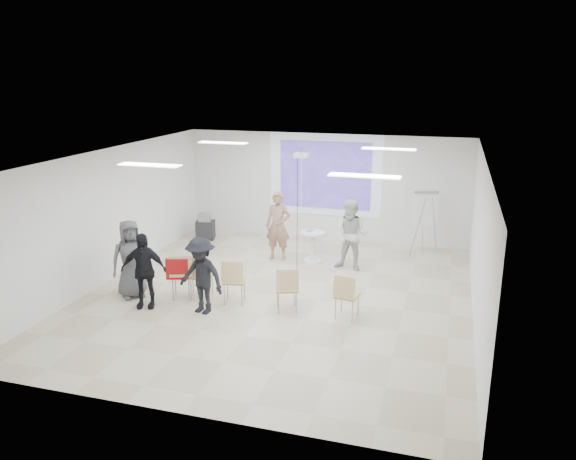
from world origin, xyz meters
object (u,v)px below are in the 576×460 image
(audience_outer, at_px, (131,254))
(chair_center, at_px, (233,278))
(laptop, at_px, (201,274))
(av_cart, at_px, (205,227))
(flipchart_easel, at_px, (426,209))
(player_right, at_px, (351,232))
(audience_left, at_px, (143,265))
(audience_mid, at_px, (201,271))
(pedestal_table, at_px, (313,245))
(chair_right_far, at_px, (346,293))
(player_left, at_px, (278,221))
(chair_left_mid, at_px, (182,273))
(chair_right_inner, at_px, (287,286))
(chair_far_left, at_px, (135,271))
(chair_left_inner, at_px, (198,273))

(audience_outer, bearing_deg, chair_center, -38.74)
(laptop, xyz_separation_m, av_cart, (-1.69, 3.94, -0.15))
(flipchart_easel, bearing_deg, laptop, -158.37)
(player_right, height_order, audience_outer, player_right)
(audience_left, xyz_separation_m, audience_mid, (1.24, 0.06, -0.01))
(chair_center, xyz_separation_m, audience_outer, (-2.23, -0.21, 0.37))
(audience_mid, bearing_deg, flipchart_easel, 64.24)
(laptop, bearing_deg, audience_mid, 126.31)
(pedestal_table, distance_m, flipchart_easel, 3.04)
(chair_right_far, relative_size, audience_left, 0.51)
(audience_left, xyz_separation_m, av_cart, (-0.82, 4.75, -0.54))
(player_left, bearing_deg, chair_left_mid, -111.55)
(chair_right_inner, bearing_deg, flipchart_easel, 40.84)
(player_right, xyz_separation_m, chair_far_left, (-4.19, -2.83, -0.45))
(player_left, relative_size, av_cart, 2.61)
(chair_right_far, relative_size, audience_mid, 0.51)
(chair_left_mid, xyz_separation_m, chair_left_inner, (0.30, 0.14, -0.03))
(chair_left_mid, relative_size, av_cart, 1.30)
(chair_left_mid, bearing_deg, chair_far_left, 160.54)
(av_cart, bearing_deg, chair_center, -73.04)
(player_right, height_order, flipchart_easel, player_right)
(chair_right_far, height_order, audience_mid, audience_mid)
(player_left, height_order, flipchart_easel, player_left)
(chair_center, relative_size, flipchart_easel, 0.56)
(chair_center, relative_size, audience_left, 0.54)
(player_right, bearing_deg, chair_right_far, -71.42)
(chair_right_inner, xyz_separation_m, chair_right_far, (1.18, 0.01, -0.02))
(pedestal_table, distance_m, audience_mid, 3.92)
(chair_far_left, height_order, laptop, chair_far_left)
(player_left, distance_m, chair_center, 3.07)
(chair_right_inner, bearing_deg, chair_center, 155.80)
(chair_center, relative_size, audience_outer, 0.51)
(chair_far_left, distance_m, audience_outer, 0.46)
(chair_center, xyz_separation_m, laptop, (-0.82, 0.19, -0.06))
(player_left, xyz_separation_m, chair_far_left, (-2.26, -3.10, -0.49))
(chair_right_inner, xyz_separation_m, laptop, (-1.99, 0.26, -0.05))
(chair_left_inner, bearing_deg, audience_outer, -158.03)
(audience_left, xyz_separation_m, audience_outer, (-0.54, 0.42, 0.04))
(audience_mid, distance_m, flipchart_easel, 6.34)
(flipchart_easel, bearing_deg, audience_outer, -163.67)
(chair_far_left, bearing_deg, chair_center, 22.49)
(audience_outer, bearing_deg, flipchart_easel, -5.97)
(audience_left, bearing_deg, audience_outer, 126.62)
(chair_far_left, bearing_deg, player_left, 74.77)
(flipchart_easel, bearing_deg, av_cart, 160.15)
(pedestal_table, xyz_separation_m, audience_outer, (-3.13, -3.30, 0.50))
(audience_mid, bearing_deg, chair_far_left, 178.15)
(pedestal_table, xyz_separation_m, chair_right_inner, (0.26, -3.17, 0.11))
(chair_right_inner, distance_m, audience_left, 2.93)
(chair_left_mid, xyz_separation_m, chair_right_inner, (2.30, -0.02, -0.03))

